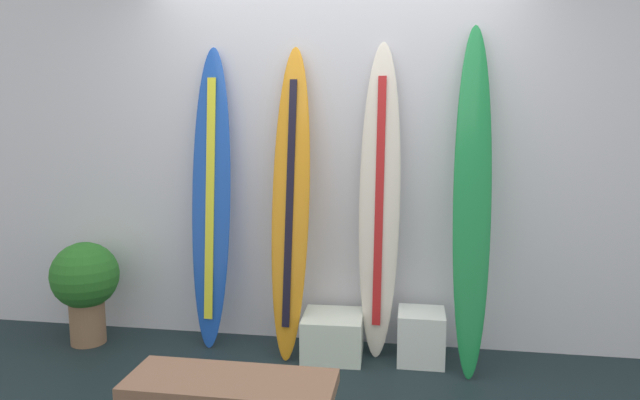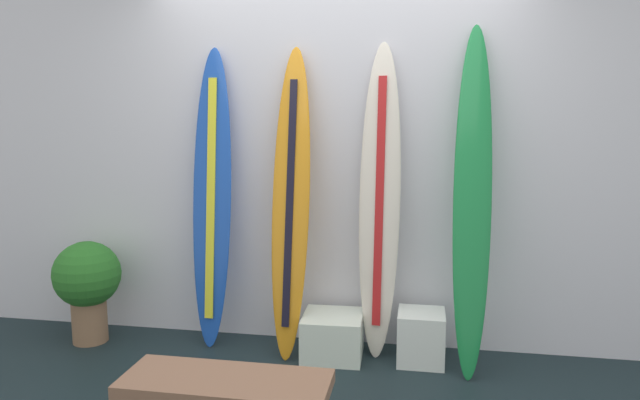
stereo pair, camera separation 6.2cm
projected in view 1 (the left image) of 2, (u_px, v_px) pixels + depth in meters
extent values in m
cube|color=silver|center=(335.00, 143.00, 4.02)|extent=(7.20, 0.20, 2.80)
ellipsoid|color=blue|center=(211.00, 199.00, 3.94)|extent=(0.29, 0.28, 2.05)
cube|color=yellow|center=(210.00, 199.00, 3.92)|extent=(0.07, 0.19, 1.63)
cone|color=black|center=(212.00, 320.00, 4.01)|extent=(0.07, 0.08, 0.11)
ellipsoid|color=orange|center=(291.00, 203.00, 3.79)|extent=(0.26, 0.43, 2.05)
cube|color=black|center=(290.00, 203.00, 3.75)|extent=(0.06, 0.29, 1.59)
ellipsoid|color=silver|center=(380.00, 201.00, 3.78)|extent=(0.28, 0.29, 2.07)
cube|color=red|center=(379.00, 202.00, 3.75)|extent=(0.06, 0.18, 1.62)
cone|color=black|center=(377.00, 328.00, 3.86)|extent=(0.07, 0.08, 0.11)
ellipsoid|color=#1A803F|center=(472.00, 199.00, 3.56)|extent=(0.24, 0.52, 2.16)
cone|color=black|center=(469.00, 345.00, 3.55)|extent=(0.07, 0.09, 0.11)
cube|color=white|center=(333.00, 336.00, 3.83)|extent=(0.41, 0.41, 0.29)
cube|color=white|center=(421.00, 336.00, 3.75)|extent=(0.30, 0.30, 0.34)
cylinder|color=#896549|center=(88.00, 323.00, 4.06)|extent=(0.24, 0.24, 0.30)
sphere|color=#297026|center=(85.00, 275.00, 4.01)|extent=(0.46, 0.46, 0.46)
cube|color=#865E47|center=(231.00, 385.00, 2.51)|extent=(0.92, 0.35, 0.06)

